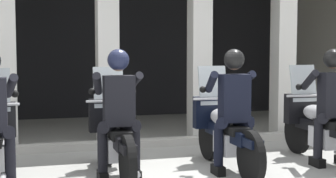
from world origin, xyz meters
TOP-DOWN VIEW (x-y plane):
  - ground_plane at (0.00, 3.00)m, footprint 80.00×80.00m
  - station_building at (0.35, 4.52)m, footprint 9.24×3.97m
  - kerb_strip at (0.35, 2.12)m, footprint 8.74×0.24m
  - motorcycle_center_left at (-0.72, 0.44)m, footprint 0.62×2.04m
  - police_officer_center_left at (-0.72, 0.16)m, footprint 0.63×0.61m
  - motorcycle_center_right at (0.73, 0.36)m, footprint 0.62×2.04m
  - police_officer_center_right at (0.72, 0.08)m, footprint 0.63×0.61m
  - motorcycle_far_right at (2.18, 0.41)m, footprint 0.62×2.04m
  - police_officer_far_right at (2.17, 0.13)m, footprint 0.63×0.61m

SIDE VIEW (x-z plane):
  - ground_plane at x=0.00m, z-range 0.00..0.00m
  - kerb_strip at x=0.35m, z-range 0.00..0.12m
  - motorcycle_center_left at x=-0.72m, z-range -0.17..1.17m
  - motorcycle_center_right at x=0.73m, z-range -0.17..1.17m
  - motorcycle_far_right at x=2.18m, z-range -0.17..1.17m
  - police_officer_center_left at x=-0.72m, z-range 0.15..1.73m
  - police_officer_center_right at x=0.72m, z-range 0.15..1.73m
  - police_officer_far_right at x=2.17m, z-range 0.15..1.73m
  - station_building at x=0.35m, z-range 0.38..3.53m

